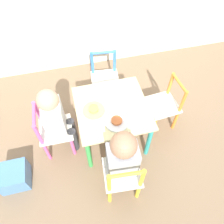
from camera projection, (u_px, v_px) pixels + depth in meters
The scene contains 11 objects.
ground_plane at pixel (112, 135), 2.03m from camera, with size 6.00×6.00×0.00m, color #7F664C.
kids_table at pixel (112, 112), 1.74m from camera, with size 0.56×0.56×0.42m.
chair_yellow at pixel (123, 176), 1.54m from camera, with size 0.28×0.28×0.51m.
chair_pink at pixel (53, 131), 1.76m from camera, with size 0.26×0.26×0.51m.
chair_blue at pixel (105, 79), 2.12m from camera, with size 0.28×0.28×0.51m.
chair_orange at pixel (164, 105), 1.92m from camera, with size 0.28×0.28×0.51m.
child_front at pixel (122, 157), 1.43m from camera, with size 0.21×0.22×0.71m.
child_left at pixel (57, 118), 1.64m from camera, with size 0.21×0.20×0.70m.
plate_front at pixel (117, 121), 1.60m from camera, with size 0.18×0.18×0.03m.
plate_left at pixel (94, 110), 1.66m from camera, with size 0.17×0.17×0.03m.
storage_bin at pixel (14, 177), 1.70m from camera, with size 0.22×0.21×0.17m.
Camera 1 is at (-0.25, -1.01, 1.76)m, focal length 35.00 mm.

